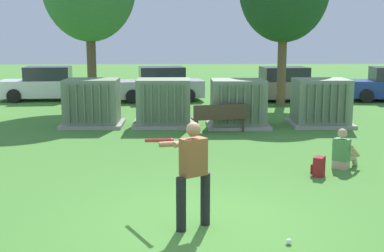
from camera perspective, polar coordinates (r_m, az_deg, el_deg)
ground_plane at (r=8.59m, az=0.96°, el=-10.75°), size 96.00×96.00×0.00m
transformer_west at (r=17.64m, az=-11.26°, el=2.55°), size 2.10×1.70×1.62m
transformer_mid_west at (r=17.32m, az=-3.23°, el=2.60°), size 2.10×1.70×1.62m
transformer_mid_east at (r=17.18m, az=5.23°, el=2.51°), size 2.10×1.70×1.62m
transformer_east at (r=17.90m, az=14.38°, el=2.54°), size 2.10×1.70×1.62m
park_bench at (r=16.19m, az=3.20°, el=1.16°), size 1.84×0.74×0.92m
batter at (r=8.06m, az=-0.08°, el=-4.86°), size 1.13×1.46×1.74m
sports_ball at (r=7.82m, az=10.91°, el=-12.75°), size 0.09×0.09×0.09m
seated_spectator at (r=12.31m, az=16.79°, el=-2.89°), size 0.74×0.74×0.96m
backpack at (r=11.51m, az=14.16°, el=-4.49°), size 0.36×0.38×0.44m
parked_car_leftmost at (r=25.34m, az=-16.21°, el=4.53°), size 4.33×2.18×1.62m
parked_car_left_of_center at (r=24.21m, az=-3.71°, el=4.67°), size 4.40×2.38×1.62m
parked_car_right_of_center at (r=24.41m, az=10.12°, el=4.58°), size 4.33×2.19×1.62m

